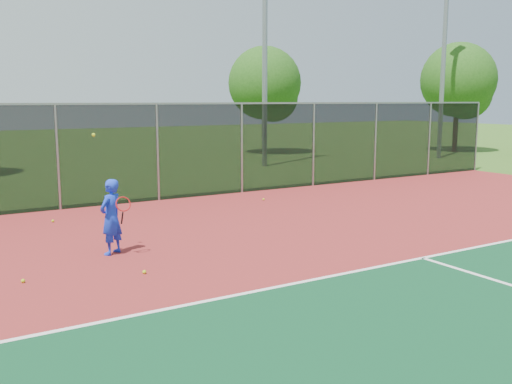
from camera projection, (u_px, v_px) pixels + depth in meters
ground at (487, 333)px, 7.74m from camera, size 120.00×120.00×0.00m
court_apron at (383, 290)px, 9.43m from camera, size 30.00×20.00×0.02m
fence_back at (158, 151)px, 17.64m from camera, size 30.00×0.06×3.03m
tennis_player at (111, 217)px, 11.51m from camera, size 0.67×0.73×2.46m
practice_ball_0 at (264, 199)px, 17.83m from camera, size 0.07×0.07×0.07m
practice_ball_4 at (53, 221)px, 14.63m from camera, size 0.07×0.07×0.07m
practice_ball_5 at (144, 272)px, 10.29m from camera, size 0.07×0.07×0.07m
practice_ball_6 at (23, 281)px, 9.78m from camera, size 0.07×0.07×0.07m
floodlight_n at (265, 15)px, 26.15m from camera, size 0.90×0.40×12.42m
floodlight_ne at (445, 26)px, 30.01m from camera, size 0.90×0.40×12.42m
tree_back_mid at (267, 87)px, 33.09m from camera, size 4.24×4.24×6.23m
tree_back_right at (460, 83)px, 34.36m from camera, size 4.47×4.47×6.57m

